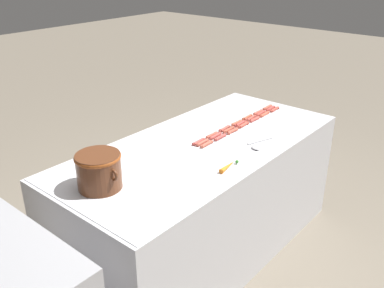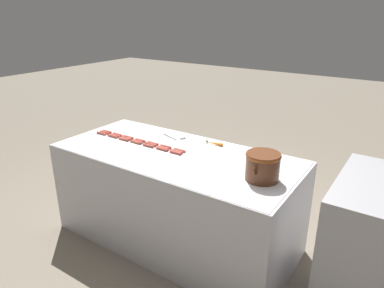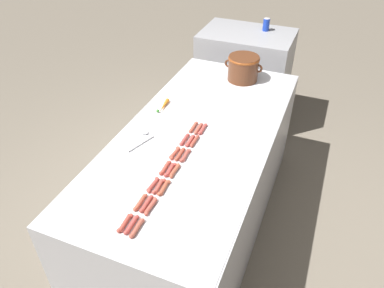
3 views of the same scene
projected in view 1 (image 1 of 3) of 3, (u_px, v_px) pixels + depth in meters
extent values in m
plane|color=#756B5B|center=(202.00, 247.00, 3.35)|extent=(20.00, 20.00, 0.00)
cube|color=#BCBCC1|center=(202.00, 198.00, 3.16)|extent=(1.00, 2.21, 0.90)
cube|color=silver|center=(203.00, 143.00, 2.97)|extent=(0.98, 2.17, 0.00)
cylinder|color=#B14639|center=(274.00, 109.00, 3.56)|extent=(0.03, 0.11, 0.02)
sphere|color=#B14639|center=(278.00, 108.00, 3.60)|extent=(0.02, 0.02, 0.02)
sphere|color=#B14639|center=(271.00, 111.00, 3.53)|extent=(0.02, 0.02, 0.02)
cylinder|color=#B9513B|center=(264.00, 114.00, 3.46)|extent=(0.03, 0.11, 0.02)
sphere|color=#B9513B|center=(268.00, 113.00, 3.49)|extent=(0.02, 0.02, 0.02)
sphere|color=#B9513B|center=(261.00, 116.00, 3.42)|extent=(0.02, 0.02, 0.02)
cylinder|color=#B2453B|center=(255.00, 119.00, 3.36)|extent=(0.03, 0.11, 0.02)
sphere|color=#B2453B|center=(258.00, 117.00, 3.40)|extent=(0.02, 0.02, 0.02)
sphere|color=#B2453B|center=(251.00, 121.00, 3.32)|extent=(0.02, 0.02, 0.02)
cylinder|color=#B8493A|center=(243.00, 125.00, 3.25)|extent=(0.03, 0.11, 0.02)
sphere|color=#B8493A|center=(248.00, 123.00, 3.28)|extent=(0.02, 0.02, 0.02)
sphere|color=#B8493A|center=(239.00, 127.00, 3.21)|extent=(0.02, 0.02, 0.02)
cylinder|color=#B14D3B|center=(233.00, 131.00, 3.14)|extent=(0.03, 0.11, 0.02)
sphere|color=#B14D3B|center=(236.00, 129.00, 3.18)|extent=(0.02, 0.02, 0.02)
sphere|color=#B14D3B|center=(229.00, 133.00, 3.10)|extent=(0.02, 0.02, 0.02)
cylinder|color=#AC453F|center=(220.00, 137.00, 3.03)|extent=(0.03, 0.11, 0.02)
sphere|color=#AC453F|center=(225.00, 135.00, 3.07)|extent=(0.02, 0.02, 0.02)
sphere|color=#AC453F|center=(215.00, 139.00, 3.00)|extent=(0.02, 0.02, 0.02)
cylinder|color=#B0523F|center=(207.00, 144.00, 2.93)|extent=(0.03, 0.11, 0.02)
sphere|color=#B0523F|center=(211.00, 142.00, 2.96)|extent=(0.02, 0.02, 0.02)
sphere|color=#B0523F|center=(202.00, 147.00, 2.89)|extent=(0.02, 0.02, 0.02)
cylinder|color=#B5453F|center=(271.00, 108.00, 3.58)|extent=(0.03, 0.11, 0.02)
sphere|color=#B5453F|center=(274.00, 107.00, 3.62)|extent=(0.02, 0.02, 0.02)
sphere|color=#B5453F|center=(267.00, 110.00, 3.55)|extent=(0.02, 0.02, 0.02)
cylinder|color=#AF453C|center=(261.00, 113.00, 3.48)|extent=(0.03, 0.11, 0.02)
sphere|color=#AF453C|center=(264.00, 112.00, 3.51)|extent=(0.02, 0.02, 0.02)
sphere|color=#AF453C|center=(257.00, 115.00, 3.44)|extent=(0.02, 0.02, 0.02)
cylinder|color=#B04B40|center=(251.00, 118.00, 3.38)|extent=(0.03, 0.11, 0.02)
sphere|color=#B04B40|center=(255.00, 116.00, 3.41)|extent=(0.02, 0.02, 0.02)
sphere|color=#B04B40|center=(247.00, 120.00, 3.34)|extent=(0.02, 0.02, 0.02)
cylinder|color=#B0443E|center=(240.00, 124.00, 3.27)|extent=(0.03, 0.11, 0.02)
sphere|color=#B0443E|center=(244.00, 122.00, 3.31)|extent=(0.02, 0.02, 0.02)
sphere|color=#B0443E|center=(236.00, 126.00, 3.24)|extent=(0.02, 0.02, 0.02)
cylinder|color=#AF4C39|center=(229.00, 130.00, 3.16)|extent=(0.03, 0.11, 0.02)
sphere|color=#AF4C39|center=(233.00, 128.00, 3.20)|extent=(0.02, 0.02, 0.02)
sphere|color=#AF4C39|center=(224.00, 132.00, 3.12)|extent=(0.02, 0.02, 0.02)
cylinder|color=#B84840|center=(216.00, 136.00, 3.06)|extent=(0.03, 0.11, 0.02)
sphere|color=#B84840|center=(220.00, 134.00, 3.09)|extent=(0.02, 0.02, 0.02)
sphere|color=#B84840|center=(211.00, 138.00, 3.02)|extent=(0.02, 0.02, 0.02)
cylinder|color=#AC5141|center=(203.00, 142.00, 2.95)|extent=(0.03, 0.11, 0.02)
sphere|color=#AC5141|center=(207.00, 140.00, 2.99)|extent=(0.02, 0.02, 0.02)
sphere|color=#AC5141|center=(198.00, 145.00, 2.91)|extent=(0.02, 0.02, 0.02)
cylinder|color=#B05241|center=(267.00, 107.00, 3.61)|extent=(0.03, 0.11, 0.02)
sphere|color=#B05241|center=(271.00, 106.00, 3.65)|extent=(0.02, 0.02, 0.02)
sphere|color=#B05241|center=(264.00, 109.00, 3.57)|extent=(0.02, 0.02, 0.02)
cylinder|color=#B84E3F|center=(258.00, 112.00, 3.50)|extent=(0.03, 0.11, 0.02)
sphere|color=#B84E3F|center=(261.00, 110.00, 3.54)|extent=(0.02, 0.02, 0.02)
sphere|color=#B84E3F|center=(255.00, 114.00, 3.46)|extent=(0.02, 0.02, 0.02)
cylinder|color=#B05038|center=(247.00, 117.00, 3.40)|extent=(0.03, 0.11, 0.02)
sphere|color=#B05038|center=(251.00, 116.00, 3.43)|extent=(0.02, 0.02, 0.02)
sphere|color=#B05038|center=(243.00, 119.00, 3.36)|extent=(0.02, 0.02, 0.02)
cylinder|color=#AF513A|center=(237.00, 123.00, 3.29)|extent=(0.03, 0.11, 0.02)
sphere|color=#AF513A|center=(240.00, 121.00, 3.32)|extent=(0.02, 0.02, 0.02)
sphere|color=#AF513A|center=(233.00, 125.00, 3.25)|extent=(0.02, 0.02, 0.02)
cylinder|color=#AC4C41|center=(225.00, 129.00, 3.18)|extent=(0.03, 0.11, 0.02)
sphere|color=#AC4C41|center=(229.00, 127.00, 3.22)|extent=(0.02, 0.02, 0.02)
sphere|color=#AC4C41|center=(220.00, 131.00, 3.15)|extent=(0.02, 0.02, 0.02)
cylinder|color=#AC4939|center=(212.00, 135.00, 3.07)|extent=(0.03, 0.11, 0.02)
sphere|color=#AC4939|center=(216.00, 133.00, 3.11)|extent=(0.02, 0.02, 0.02)
sphere|color=#AC4939|center=(207.00, 137.00, 3.03)|extent=(0.02, 0.02, 0.02)
cylinder|color=#B94741|center=(199.00, 142.00, 2.96)|extent=(0.03, 0.11, 0.02)
sphere|color=#B94741|center=(204.00, 139.00, 3.00)|extent=(0.02, 0.02, 0.02)
sphere|color=#B94741|center=(193.00, 144.00, 2.93)|extent=(0.02, 0.02, 0.02)
cylinder|color=#562D19|center=(99.00, 171.00, 2.38)|extent=(0.25, 0.25, 0.21)
torus|color=brown|center=(98.00, 157.00, 2.34)|extent=(0.26, 0.26, 0.03)
torus|color=#562D19|center=(113.00, 175.00, 2.29)|extent=(0.07, 0.02, 0.07)
torus|color=#562D19|center=(85.00, 161.00, 2.44)|extent=(0.07, 0.02, 0.07)
cylinder|color=#B7B7BC|center=(260.00, 141.00, 2.99)|extent=(0.08, 0.21, 0.01)
ellipsoid|color=#B7B7BC|center=(256.00, 148.00, 2.88)|extent=(0.08, 0.07, 0.02)
cone|color=orange|center=(228.00, 166.00, 2.62)|extent=(0.05, 0.17, 0.03)
sphere|color=#387F2D|center=(237.00, 162.00, 2.67)|extent=(0.02, 0.02, 0.02)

